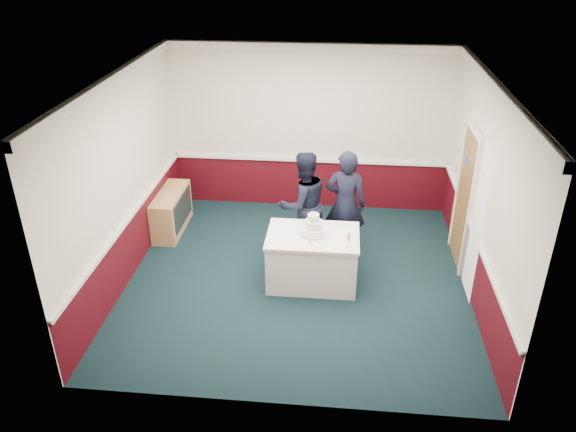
# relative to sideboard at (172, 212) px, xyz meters

# --- Properties ---
(ground) EXTENTS (5.00, 5.00, 0.00)m
(ground) POSITION_rel_sideboard_xyz_m (2.28, -1.29, -0.35)
(ground) COLOR black
(ground) RESTS_ON ground
(room_shell) EXTENTS (5.00, 5.00, 3.00)m
(room_shell) POSITION_rel_sideboard_xyz_m (2.36, -0.68, 1.62)
(room_shell) COLOR silver
(room_shell) RESTS_ON ground
(sideboard) EXTENTS (0.41, 1.20, 0.70)m
(sideboard) POSITION_rel_sideboard_xyz_m (0.00, 0.00, 0.00)
(sideboard) COLOR tan
(sideboard) RESTS_ON ground
(cake_table) EXTENTS (1.32, 0.92, 0.79)m
(cake_table) POSITION_rel_sideboard_xyz_m (2.50, -1.35, 0.05)
(cake_table) COLOR white
(cake_table) RESTS_ON ground
(wedding_cake) EXTENTS (0.35, 0.35, 0.36)m
(wedding_cake) POSITION_rel_sideboard_xyz_m (2.50, -1.35, 0.55)
(wedding_cake) COLOR white
(wedding_cake) RESTS_ON cake_table
(cake_knife) EXTENTS (0.10, 0.21, 0.00)m
(cake_knife) POSITION_rel_sideboard_xyz_m (2.47, -1.55, 0.44)
(cake_knife) COLOR silver
(cake_knife) RESTS_ON cake_table
(champagne_flute) EXTENTS (0.05, 0.05, 0.21)m
(champagne_flute) POSITION_rel_sideboard_xyz_m (3.00, -1.63, 0.58)
(champagne_flute) COLOR silver
(champagne_flute) RESTS_ON cake_table
(person_man) EXTENTS (1.06, 0.99, 1.73)m
(person_man) POSITION_rel_sideboard_xyz_m (2.30, -0.53, 0.51)
(person_man) COLOR black
(person_man) RESTS_ON ground
(person_woman) EXTENTS (0.69, 0.51, 1.75)m
(person_woman) POSITION_rel_sideboard_xyz_m (2.95, -0.48, 0.53)
(person_woman) COLOR black
(person_woman) RESTS_ON ground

